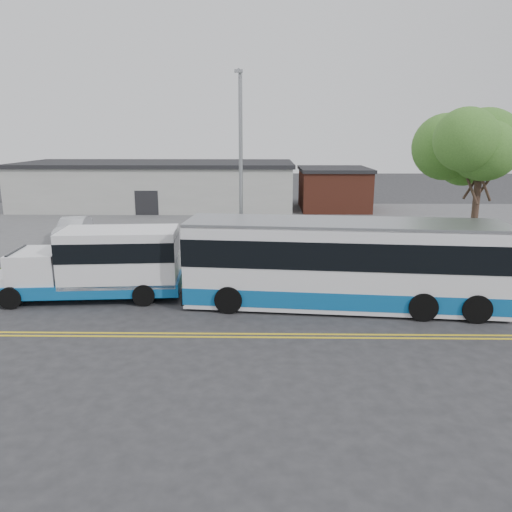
{
  "coord_description": "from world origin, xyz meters",
  "views": [
    {
      "loc": [
        4.08,
        -20.4,
        6.93
      ],
      "look_at": [
        3.72,
        1.27,
        1.6
      ],
      "focal_mm": 35.0,
      "sensor_mm": 36.0,
      "label": 1
    }
  ],
  "objects_px": {
    "tree_east": "(482,150)",
    "parked_car_a": "(73,229)",
    "shuttle_bus": "(102,262)",
    "streetlight_near": "(241,172)",
    "transit_bus": "(342,264)",
    "pedestrian": "(142,262)"
  },
  "relations": [
    {
      "from": "streetlight_near",
      "to": "pedestrian",
      "type": "xyz_separation_m",
      "value": [
        -4.84,
        0.15,
        -4.34
      ]
    },
    {
      "from": "tree_east",
      "to": "transit_bus",
      "type": "height_order",
      "value": "tree_east"
    },
    {
      "from": "shuttle_bus",
      "to": "transit_bus",
      "type": "bearing_deg",
      "value": -9.9
    },
    {
      "from": "tree_east",
      "to": "parked_car_a",
      "type": "relative_size",
      "value": 1.84
    },
    {
      "from": "streetlight_near",
      "to": "shuttle_bus",
      "type": "bearing_deg",
      "value": -155.93
    },
    {
      "from": "streetlight_near",
      "to": "transit_bus",
      "type": "bearing_deg",
      "value": -39.3
    },
    {
      "from": "pedestrian",
      "to": "parked_car_a",
      "type": "bearing_deg",
      "value": -88.11
    },
    {
      "from": "parked_car_a",
      "to": "shuttle_bus",
      "type": "bearing_deg",
      "value": -69.66
    },
    {
      "from": "tree_east",
      "to": "shuttle_bus",
      "type": "height_order",
      "value": "tree_east"
    },
    {
      "from": "parked_car_a",
      "to": "transit_bus",
      "type": "bearing_deg",
      "value": -44.04
    },
    {
      "from": "pedestrian",
      "to": "shuttle_bus",
      "type": "bearing_deg",
      "value": 35.22
    },
    {
      "from": "tree_east",
      "to": "parked_car_a",
      "type": "distance_m",
      "value": 24.69
    },
    {
      "from": "shuttle_bus",
      "to": "pedestrian",
      "type": "distance_m",
      "value": 3.01
    },
    {
      "from": "tree_east",
      "to": "pedestrian",
      "type": "distance_m",
      "value": 16.71
    },
    {
      "from": "streetlight_near",
      "to": "shuttle_bus",
      "type": "height_order",
      "value": "streetlight_near"
    },
    {
      "from": "tree_east",
      "to": "transit_bus",
      "type": "xyz_separation_m",
      "value": [
        -6.73,
        -3.76,
        -4.42
      ]
    },
    {
      "from": "transit_bus",
      "to": "pedestrian",
      "type": "distance_m",
      "value": 9.85
    },
    {
      "from": "shuttle_bus",
      "to": "pedestrian",
      "type": "xyz_separation_m",
      "value": [
        0.99,
        2.75,
        -0.71
      ]
    },
    {
      "from": "parked_car_a",
      "to": "streetlight_near",
      "type": "bearing_deg",
      "value": -43.68
    },
    {
      "from": "tree_east",
      "to": "pedestrian",
      "type": "height_order",
      "value": "tree_east"
    },
    {
      "from": "streetlight_near",
      "to": "transit_bus",
      "type": "xyz_separation_m",
      "value": [
        4.27,
        -3.49,
        -3.44
      ]
    },
    {
      "from": "shuttle_bus",
      "to": "tree_east",
      "type": "bearing_deg",
      "value": 4.83
    }
  ]
}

